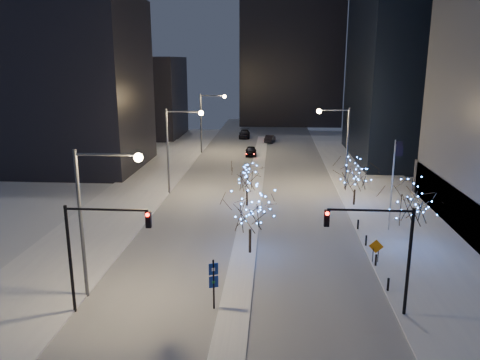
# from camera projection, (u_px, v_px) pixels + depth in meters

# --- Properties ---
(ground) EXTENTS (160.00, 160.00, 0.00)m
(ground) POSITION_uv_depth(u_px,v_px,m) (233.00, 318.00, 28.70)
(ground) COLOR silver
(ground) RESTS_ON ground
(road) EXTENTS (20.00, 130.00, 0.02)m
(road) POSITION_uv_depth(u_px,v_px,m) (256.00, 178.00, 62.51)
(road) COLOR #A7ACB5
(road) RESTS_ON ground
(median) EXTENTS (2.00, 80.00, 0.15)m
(median) POSITION_uv_depth(u_px,v_px,m) (255.00, 188.00, 57.66)
(median) COLOR white
(median) RESTS_ON ground
(east_sidewalk) EXTENTS (10.00, 90.00, 0.15)m
(east_sidewalk) POSITION_uv_depth(u_px,v_px,m) (399.00, 217.00, 46.93)
(east_sidewalk) COLOR white
(east_sidewalk) RESTS_ON ground
(west_sidewalk) EXTENTS (8.00, 90.00, 0.15)m
(west_sidewalk) POSITION_uv_depth(u_px,v_px,m) (117.00, 210.00, 49.00)
(west_sidewalk) COLOR white
(west_sidewalk) RESTS_ON ground
(filler_west_near) EXTENTS (22.00, 18.00, 24.00)m
(filler_west_near) POSITION_uv_depth(u_px,v_px,m) (61.00, 85.00, 66.35)
(filler_west_near) COLOR black
(filler_west_near) RESTS_ON ground
(filler_west_far) EXTENTS (18.00, 16.00, 16.00)m
(filler_west_far) POSITION_uv_depth(u_px,v_px,m) (137.00, 97.00, 96.19)
(filler_west_far) COLOR black
(filler_west_far) RESTS_ON ground
(horizon_block) EXTENTS (24.00, 14.00, 42.00)m
(horizon_block) POSITION_uv_depth(u_px,v_px,m) (291.00, 36.00, 111.93)
(horizon_block) COLOR black
(horizon_block) RESTS_ON ground
(street_lamp_w_near) EXTENTS (4.40, 0.56, 10.00)m
(street_lamp_w_near) POSITION_uv_depth(u_px,v_px,m) (96.00, 204.00, 29.65)
(street_lamp_w_near) COLOR #595E66
(street_lamp_w_near) RESTS_ON ground
(street_lamp_w_mid) EXTENTS (4.40, 0.56, 10.00)m
(street_lamp_w_mid) POSITION_uv_depth(u_px,v_px,m) (176.00, 139.00, 53.80)
(street_lamp_w_mid) COLOR #595E66
(street_lamp_w_mid) RESTS_ON ground
(street_lamp_w_far) EXTENTS (4.40, 0.56, 10.00)m
(street_lamp_w_far) POSITION_uv_depth(u_px,v_px,m) (207.00, 115.00, 77.95)
(street_lamp_w_far) COLOR #595E66
(street_lamp_w_far) RESTS_ON ground
(street_lamp_east) EXTENTS (3.90, 0.56, 10.00)m
(street_lamp_east) POSITION_uv_depth(u_px,v_px,m) (340.00, 138.00, 55.36)
(street_lamp_east) COLOR #595E66
(street_lamp_east) RESTS_ON ground
(traffic_signal_west) EXTENTS (5.26, 0.43, 7.00)m
(traffic_signal_west) POSITION_uv_depth(u_px,v_px,m) (93.00, 242.00, 28.11)
(traffic_signal_west) COLOR black
(traffic_signal_west) RESTS_ON ground
(traffic_signal_east) EXTENTS (5.26, 0.43, 7.00)m
(traffic_signal_east) POSITION_uv_depth(u_px,v_px,m) (384.00, 243.00, 27.84)
(traffic_signal_east) COLOR black
(traffic_signal_east) RESTS_ON ground
(flagpoles) EXTENTS (1.35, 2.60, 8.00)m
(flagpoles) POSITION_uv_depth(u_px,v_px,m) (393.00, 178.00, 43.22)
(flagpoles) COLOR silver
(flagpoles) RESTS_ON east_sidewalk
(bollards) EXTENTS (0.16, 12.16, 0.90)m
(bollards) POSITION_uv_depth(u_px,v_px,m) (371.00, 250.00, 37.48)
(bollards) COLOR black
(bollards) RESTS_ON east_sidewalk
(car_near) EXTENTS (2.00, 4.56, 1.53)m
(car_near) POSITION_uv_depth(u_px,v_px,m) (251.00, 151.00, 77.28)
(car_near) COLOR black
(car_near) RESTS_ON ground
(car_mid) EXTENTS (2.22, 4.50, 1.42)m
(car_mid) POSITION_uv_depth(u_px,v_px,m) (270.00, 139.00, 89.95)
(car_mid) COLOR black
(car_mid) RESTS_ON ground
(car_far) EXTENTS (2.38, 5.49, 1.57)m
(car_far) POSITION_uv_depth(u_px,v_px,m) (245.00, 134.00, 95.10)
(car_far) COLOR black
(car_far) RESTS_ON ground
(holiday_tree_median_near) EXTENTS (5.50, 5.50, 5.42)m
(holiday_tree_median_near) POSITION_uv_depth(u_px,v_px,m) (250.00, 211.00, 37.24)
(holiday_tree_median_near) COLOR black
(holiday_tree_median_near) RESTS_ON median
(holiday_tree_median_far) EXTENTS (3.79, 3.79, 4.73)m
(holiday_tree_median_far) POSITION_uv_depth(u_px,v_px,m) (247.00, 178.00, 49.67)
(holiday_tree_median_far) COLOR black
(holiday_tree_median_far) RESTS_ON median
(holiday_tree_plaza_near) EXTENTS (4.88, 4.88, 5.67)m
(holiday_tree_plaza_near) POSITION_uv_depth(u_px,v_px,m) (414.00, 205.00, 38.14)
(holiday_tree_plaza_near) COLOR black
(holiday_tree_plaza_near) RESTS_ON east_sidewalk
(holiday_tree_plaza_far) EXTENTS (4.81, 4.81, 5.29)m
(holiday_tree_plaza_far) POSITION_uv_depth(u_px,v_px,m) (356.00, 175.00, 49.91)
(holiday_tree_plaza_far) COLOR black
(holiday_tree_plaza_far) RESTS_ON east_sidewalk
(wayfinding_sign) EXTENTS (0.58, 0.28, 3.36)m
(wayfinding_sign) POSITION_uv_depth(u_px,v_px,m) (214.00, 279.00, 29.25)
(wayfinding_sign) COLOR black
(wayfinding_sign) RESTS_ON ground
(construction_sign) EXTENTS (1.12, 0.18, 1.85)m
(construction_sign) POSITION_uv_depth(u_px,v_px,m) (376.00, 248.00, 36.04)
(construction_sign) COLOR black
(construction_sign) RESTS_ON east_sidewalk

